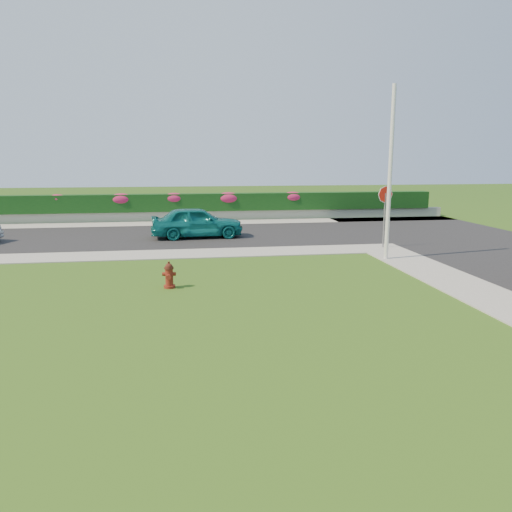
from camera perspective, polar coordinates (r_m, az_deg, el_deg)
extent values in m
plane|color=black|center=(12.28, -0.39, -7.49)|extent=(120.00, 120.00, 0.00)
cube|color=black|center=(26.03, -15.93, 2.08)|extent=(26.00, 8.00, 0.04)
cube|color=gray|center=(21.33, -20.22, -0.10)|extent=(24.00, 2.00, 0.04)
cube|color=gray|center=(22.62, 14.02, 0.86)|extent=(2.00, 2.00, 0.04)
cube|color=gray|center=(30.77, -7.37, 3.75)|extent=(34.00, 2.00, 0.04)
cube|color=gray|center=(32.23, -7.45, 4.58)|extent=(34.00, 0.40, 0.60)
cube|color=black|center=(32.25, -7.49, 6.10)|extent=(32.00, 0.90, 1.10)
cylinder|color=#530D0D|center=(15.59, -9.85, -3.45)|extent=(0.35, 0.35, 0.08)
cylinder|color=#530D0D|center=(15.52, -9.89, -2.34)|extent=(0.24, 0.24, 0.54)
cylinder|color=black|center=(15.46, -9.92, -1.37)|extent=(0.29, 0.29, 0.05)
sphere|color=black|center=(15.45, -9.93, -1.26)|extent=(0.24, 0.24, 0.24)
cylinder|color=black|center=(15.43, -9.95, -0.77)|extent=(0.07, 0.07, 0.07)
cylinder|color=#530D0D|center=(15.52, -10.47, -2.05)|extent=(0.11, 0.12, 0.11)
cylinder|color=#530D0D|center=(15.49, -9.33, -2.03)|extent=(0.11, 0.12, 0.11)
cylinder|color=#530D0D|center=(15.36, -9.95, -2.40)|extent=(0.16, 0.14, 0.16)
imported|color=#0D6465|center=(24.92, -6.76, 3.87)|extent=(4.61, 2.10, 1.54)
cylinder|color=silver|center=(19.90, 15.07, 8.99)|extent=(0.16, 0.16, 6.62)
cylinder|color=slate|center=(22.66, 14.43, 3.91)|extent=(0.06, 0.06, 2.42)
cylinder|color=red|center=(22.55, 14.57, 6.82)|extent=(0.69, 0.19, 0.70)
cylinder|color=white|center=(22.55, 14.57, 6.82)|extent=(0.73, 0.18, 0.75)
ellipsoid|color=#B91F67|center=(32.95, -21.74, 6.09)|extent=(1.11, 0.72, 0.56)
ellipsoid|color=#B91F67|center=(32.32, -15.15, 6.29)|extent=(1.45, 0.93, 0.73)
ellipsoid|color=#B91F67|center=(32.12, -9.35, 6.53)|extent=(1.37, 0.88, 0.68)
ellipsoid|color=#B91F67|center=(32.27, -3.19, 6.63)|extent=(1.52, 0.98, 0.76)
ellipsoid|color=#B91F67|center=(32.94, 4.20, 6.75)|extent=(1.39, 0.89, 0.70)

